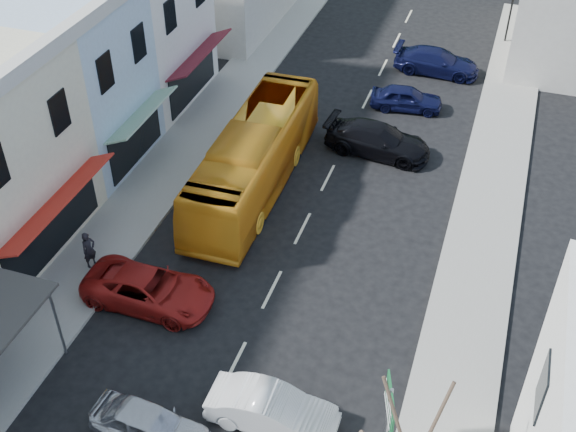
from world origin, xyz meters
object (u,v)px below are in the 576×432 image
(direction_sign, at_px, (387,427))
(pedestrian_left, at_px, (89,249))
(car_silver, at_px, (150,425))
(car_white, at_px, (272,410))
(bus, at_px, (254,159))
(car_red, at_px, (149,289))
(traffic_signal, at_px, (512,5))

(direction_sign, bearing_deg, pedestrian_left, 141.14)
(car_silver, xyz_separation_m, car_white, (3.48, 1.76, 0.00))
(bus, relative_size, car_white, 2.64)
(bus, xyz_separation_m, car_white, (5.14, -12.12, -0.85))
(bus, height_order, car_red, bus)
(car_silver, height_order, car_white, same)
(car_red, height_order, traffic_signal, traffic_signal)
(car_white, bearing_deg, car_red, 58.76)
(bus, height_order, traffic_signal, traffic_signal)
(bus, distance_m, car_white, 13.20)
(pedestrian_left, bearing_deg, car_silver, -116.65)
(bus, distance_m, pedestrian_left, 8.57)
(car_silver, xyz_separation_m, pedestrian_left, (-5.98, 6.51, 0.30))
(traffic_signal, bearing_deg, bus, 81.75)
(car_silver, bearing_deg, direction_sign, -73.36)
(bus, bearing_deg, car_red, -98.91)
(car_white, bearing_deg, traffic_signal, -8.79)
(bus, xyz_separation_m, direction_sign, (8.84, -12.35, 0.22))
(car_silver, height_order, direction_sign, direction_sign)
(car_white, relative_size, car_red, 0.96)
(direction_sign, bearing_deg, traffic_signal, 70.41)
(bus, xyz_separation_m, traffic_signal, (9.64, 19.55, 0.93))
(car_silver, relative_size, direction_sign, 1.24)
(car_red, relative_size, traffic_signal, 0.93)
(pedestrian_left, xyz_separation_m, direction_sign, (13.16, -4.97, 0.77))
(direction_sign, relative_size, traffic_signal, 0.71)
(car_red, distance_m, direction_sign, 10.82)
(car_silver, relative_size, car_red, 0.96)
(car_silver, relative_size, traffic_signal, 0.89)
(car_silver, relative_size, pedestrian_left, 2.59)
(car_white, bearing_deg, bus, 22.27)
(bus, relative_size, direction_sign, 3.28)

